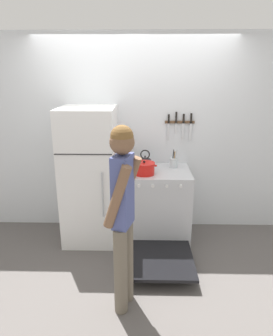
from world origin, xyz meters
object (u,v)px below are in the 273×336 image
(refrigerator, at_px, (90,176))
(dutch_oven_pot, at_px, (144,168))
(tea_kettle, at_px, (145,162))
(person, at_px, (123,211))
(utensil_jar, at_px, (174,162))
(stove_range, at_px, (158,206))

(refrigerator, distance_m, dutch_oven_pot, 0.70)
(tea_kettle, xyz_separation_m, person, (-0.19, -1.37, -0.02))
(refrigerator, distance_m, person, 1.32)
(utensil_jar, height_order, person, person)
(person, bearing_deg, tea_kettle, 8.09)
(refrigerator, height_order, stove_range, refrigerator)
(person, bearing_deg, stove_range, -0.49)
(dutch_oven_pot, xyz_separation_m, person, (-0.18, -1.10, -0.02))
(stove_range, bearing_deg, refrigerator, 178.46)
(tea_kettle, distance_m, person, 1.38)
(refrigerator, bearing_deg, utensil_jar, 8.46)
(utensil_jar, bearing_deg, refrigerator, -171.54)
(tea_kettle, bearing_deg, dutch_oven_pot, -92.94)
(dutch_oven_pot, xyz_separation_m, tea_kettle, (0.01, 0.27, 0.00))
(stove_range, height_order, tea_kettle, tea_kettle)
(utensil_jar, distance_m, person, 1.48)
(utensil_jar, bearing_deg, person, -112.02)
(refrigerator, distance_m, tea_kettle, 0.72)
(stove_range, distance_m, tea_kettle, 0.58)
(utensil_jar, bearing_deg, stove_range, -137.88)
(person, bearing_deg, dutch_oven_pot, 6.85)
(dutch_oven_pot, height_order, utensil_jar, utensil_jar)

